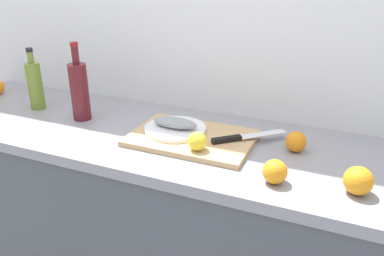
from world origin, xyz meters
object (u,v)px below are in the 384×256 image
(fish_fillet, at_px, (175,123))
(chef_knife, at_px, (240,137))
(olive_oil_bottle, at_px, (35,85))
(orange_0, at_px, (275,172))
(white_plate, at_px, (175,129))
(wine_bottle, at_px, (79,90))
(cutting_board, at_px, (192,138))
(lemon_0, at_px, (197,141))

(fish_fillet, relative_size, chef_knife, 0.74)
(olive_oil_bottle, height_order, orange_0, olive_oil_bottle)
(white_plate, bearing_deg, wine_bottle, 179.80)
(chef_knife, distance_m, orange_0, 0.27)
(cutting_board, distance_m, fish_fillet, 0.09)
(olive_oil_bottle, bearing_deg, orange_0, -10.95)
(orange_0, bearing_deg, cutting_board, 152.93)
(cutting_board, height_order, white_plate, white_plate)
(white_plate, height_order, fish_fillet, fish_fillet)
(cutting_board, relative_size, olive_oil_bottle, 1.65)
(cutting_board, bearing_deg, white_plate, 169.05)
(fish_fillet, relative_size, orange_0, 2.35)
(olive_oil_bottle, xyz_separation_m, wine_bottle, (0.26, -0.02, 0.02))
(fish_fillet, bearing_deg, chef_knife, 4.49)
(cutting_board, bearing_deg, fish_fillet, 169.05)
(lemon_0, bearing_deg, olive_oil_bottle, 170.41)
(white_plate, distance_m, fish_fillet, 0.03)
(lemon_0, distance_m, orange_0, 0.29)
(fish_fillet, height_order, wine_bottle, wine_bottle)
(cutting_board, relative_size, lemon_0, 7.02)
(cutting_board, relative_size, fish_fillet, 2.56)
(orange_0, bearing_deg, white_plate, 155.59)
(white_plate, bearing_deg, chef_knife, 4.49)
(white_plate, height_order, orange_0, orange_0)
(cutting_board, bearing_deg, lemon_0, -58.11)
(chef_knife, height_order, orange_0, orange_0)
(white_plate, relative_size, lemon_0, 3.66)
(white_plate, bearing_deg, cutting_board, -10.95)
(olive_oil_bottle, bearing_deg, fish_fillet, -2.09)
(fish_fillet, relative_size, lemon_0, 2.74)
(olive_oil_bottle, bearing_deg, wine_bottle, -5.19)
(fish_fillet, height_order, chef_knife, fish_fillet)
(fish_fillet, bearing_deg, white_plate, -90.00)
(white_plate, xyz_separation_m, orange_0, (0.42, -0.19, 0.01))
(fish_fillet, bearing_deg, wine_bottle, 179.80)
(white_plate, relative_size, chef_knife, 0.99)
(chef_knife, relative_size, lemon_0, 3.69)
(cutting_board, distance_m, olive_oil_bottle, 0.78)
(white_plate, distance_m, lemon_0, 0.18)
(fish_fillet, distance_m, wine_bottle, 0.44)
(olive_oil_bottle, height_order, wine_bottle, wine_bottle)
(cutting_board, height_order, lemon_0, lemon_0)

